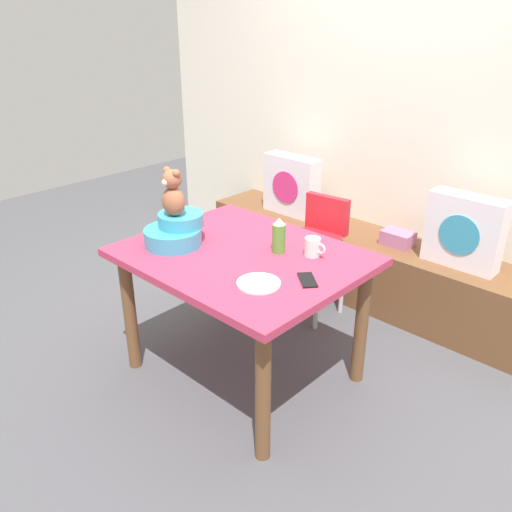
% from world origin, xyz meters
% --- Properties ---
extents(ground_plane, '(8.00, 8.00, 0.00)m').
position_xyz_m(ground_plane, '(0.00, 0.00, 0.00)').
color(ground_plane, '#4C4C51').
extents(back_wall, '(4.40, 0.10, 2.60)m').
position_xyz_m(back_wall, '(0.00, 1.50, 1.30)').
color(back_wall, silver).
rests_on(back_wall, ground_plane).
extents(window_bench, '(2.60, 0.44, 0.46)m').
position_xyz_m(window_bench, '(0.00, 1.23, 0.23)').
color(window_bench, brown).
rests_on(window_bench, ground_plane).
extents(pillow_floral_left, '(0.44, 0.15, 0.44)m').
position_xyz_m(pillow_floral_left, '(-0.68, 1.20, 0.68)').
color(pillow_floral_left, silver).
rests_on(pillow_floral_left, window_bench).
extents(pillow_floral_right, '(0.44, 0.15, 0.44)m').
position_xyz_m(pillow_floral_right, '(0.64, 1.20, 0.68)').
color(pillow_floral_right, silver).
rests_on(pillow_floral_right, window_bench).
extents(book_stack, '(0.20, 0.14, 0.09)m').
position_xyz_m(book_stack, '(0.22, 1.23, 0.51)').
color(book_stack, '#AE6891').
rests_on(book_stack, window_bench).
extents(dining_table, '(1.18, 0.95, 0.74)m').
position_xyz_m(dining_table, '(0.00, 0.00, 0.63)').
color(dining_table, '#B73351').
rests_on(dining_table, ground_plane).
extents(highchair, '(0.35, 0.47, 0.79)m').
position_xyz_m(highchair, '(-0.12, 0.79, 0.52)').
color(highchair, red).
rests_on(highchair, ground_plane).
extents(infant_seat_teal, '(0.30, 0.33, 0.16)m').
position_xyz_m(infant_seat_teal, '(-0.34, -0.15, 0.81)').
color(infant_seat_teal, teal).
rests_on(infant_seat_teal, dining_table).
extents(teddy_bear, '(0.13, 0.12, 0.25)m').
position_xyz_m(teddy_bear, '(-0.34, -0.15, 1.02)').
color(teddy_bear, '#985D3F').
rests_on(teddy_bear, infant_seat_teal).
extents(ketchup_bottle, '(0.07, 0.07, 0.18)m').
position_xyz_m(ketchup_bottle, '(0.12, 0.14, 0.83)').
color(ketchup_bottle, '#4C8C33').
rests_on(ketchup_bottle, dining_table).
extents(coffee_mug, '(0.12, 0.08, 0.09)m').
position_xyz_m(coffee_mug, '(0.28, 0.22, 0.79)').
color(coffee_mug, silver).
rests_on(coffee_mug, dining_table).
extents(dinner_plate_near, '(0.20, 0.20, 0.01)m').
position_xyz_m(dinner_plate_near, '(0.29, -0.19, 0.75)').
color(dinner_plate_near, white).
rests_on(dinner_plate_near, dining_table).
extents(cell_phone, '(0.16, 0.15, 0.01)m').
position_xyz_m(cell_phone, '(0.43, -0.01, 0.74)').
color(cell_phone, black).
rests_on(cell_phone, dining_table).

